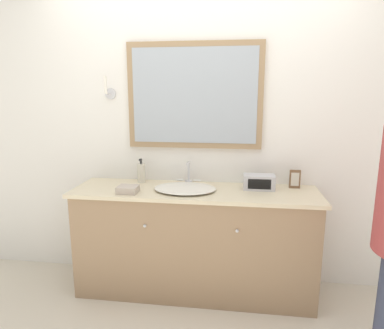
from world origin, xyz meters
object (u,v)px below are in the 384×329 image
picture_frame (295,179)px  appliance_box (259,182)px  sink_basin (185,188)px  soap_bottle (141,173)px

picture_frame → appliance_box: bearing=-165.5°
picture_frame → sink_basin: bearing=-168.3°
appliance_box → soap_bottle: bearing=174.9°
sink_basin → appliance_box: sink_basin is taller
soap_bottle → picture_frame: bearing=-0.6°
picture_frame → soap_bottle: bearing=179.4°
sink_basin → soap_bottle: 0.45m
soap_bottle → appliance_box: 0.97m
sink_basin → appliance_box: (0.56, 0.10, 0.04)m
soap_bottle → picture_frame: (1.24, -0.01, -0.01)m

